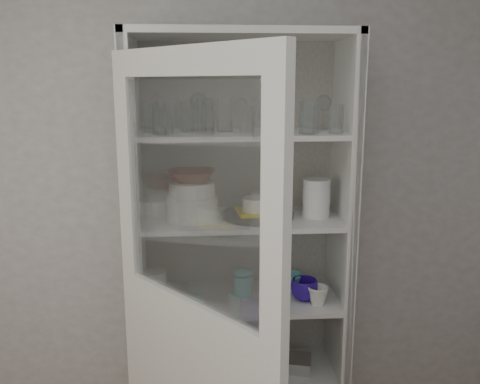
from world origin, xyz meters
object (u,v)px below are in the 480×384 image
(goblet_0, at_px, (199,110))
(plate_stack_front, at_px, (192,207))
(mug_blue, at_px, (304,290))
(mug_teal, at_px, (292,283))
(goblet_1, at_px, (207,113))
(yellow_trivet, at_px, (257,211))
(glass_platter, at_px, (257,215))
(cupboard_door, at_px, (194,357))
(teal_jar, at_px, (243,283))
(grey_bowl_stack, at_px, (316,198))
(white_ramekin, at_px, (257,204))
(pantry_cabinet, at_px, (239,276))
(measuring_cups, at_px, (177,302))
(plate_stack_back, at_px, (154,205))
(mug_white, at_px, (318,296))
(white_canister, at_px, (155,285))
(terracotta_bowl, at_px, (192,176))
(goblet_3, at_px, (323,110))
(cream_dish, at_px, (216,365))
(cream_bowl, at_px, (192,189))
(goblet_2, at_px, (241,112))
(tin_box, at_px, (291,362))

(goblet_0, relative_size, plate_stack_front, 0.80)
(mug_blue, xyz_separation_m, mug_teal, (-0.04, 0.09, -0.00))
(goblet_1, distance_m, yellow_trivet, 0.52)
(goblet_0, bearing_deg, glass_platter, -15.95)
(cupboard_door, bearing_deg, teal_jar, 119.21)
(yellow_trivet, distance_m, grey_bowl_stack, 0.28)
(cupboard_door, distance_m, white_ramekin, 0.78)
(pantry_cabinet, height_order, grey_bowl_stack, pantry_cabinet)
(goblet_0, distance_m, white_ramekin, 0.51)
(plate_stack_front, xyz_separation_m, measuring_cups, (-0.08, -0.05, -0.44))
(plate_stack_back, bearing_deg, goblet_0, -13.24)
(mug_white, distance_m, white_canister, 0.78)
(white_ramekin, bearing_deg, teal_jar, 152.59)
(plate_stack_front, bearing_deg, terracotta_bowl, 0.00)
(white_ramekin, height_order, mug_teal, white_ramekin)
(pantry_cabinet, bearing_deg, terracotta_bowl, -156.85)
(mug_blue, relative_size, mug_teal, 1.22)
(goblet_3, bearing_deg, cream_dish, -169.81)
(mug_teal, relative_size, mug_white, 1.10)
(pantry_cabinet, xyz_separation_m, goblet_3, (0.40, 0.03, 0.81))
(cupboard_door, xyz_separation_m, glass_platter, (0.29, 0.56, 0.40))
(cupboard_door, height_order, mug_blue, cupboard_door)
(goblet_1, height_order, cream_bowl, goblet_1)
(pantry_cabinet, xyz_separation_m, goblet_2, (0.01, 0.06, 0.80))
(goblet_2, bearing_deg, pantry_cabinet, -100.53)
(cream_bowl, relative_size, mug_white, 2.17)
(mug_blue, height_order, measuring_cups, mug_blue)
(measuring_cups, relative_size, white_canister, 0.65)
(cupboard_door, bearing_deg, cream_dish, 131.37)
(goblet_0, height_order, mug_blue, goblet_0)
(white_ramekin, height_order, measuring_cups, white_ramekin)
(goblet_2, relative_size, goblet_3, 0.90)
(tin_box, bearing_deg, cream_dish, -179.54)
(goblet_0, xyz_separation_m, yellow_trivet, (0.27, -0.08, -0.47))
(mug_blue, bearing_deg, cupboard_door, -128.36)
(plate_stack_back, relative_size, mug_blue, 1.71)
(grey_bowl_stack, bearing_deg, goblet_1, 169.13)
(terracotta_bowl, bearing_deg, measuring_cups, -146.09)
(plate_stack_back, xyz_separation_m, teal_jar, (0.43, -0.10, -0.38))
(mug_blue, distance_m, mug_teal, 0.10)
(grey_bowl_stack, distance_m, mug_blue, 0.44)
(cream_dish, bearing_deg, mug_teal, 4.50)
(goblet_0, relative_size, white_canister, 1.41)
(cupboard_door, xyz_separation_m, mug_white, (0.57, 0.45, 0.03))
(plate_stack_back, bearing_deg, mug_white, -17.64)
(plate_stack_front, xyz_separation_m, white_canister, (-0.19, 0.04, -0.39))
(plate_stack_front, relative_size, tin_box, 1.21)
(goblet_3, bearing_deg, cream_bowl, -168.80)
(grey_bowl_stack, height_order, mug_blue, grey_bowl_stack)
(terracotta_bowl, relative_size, white_canister, 1.59)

